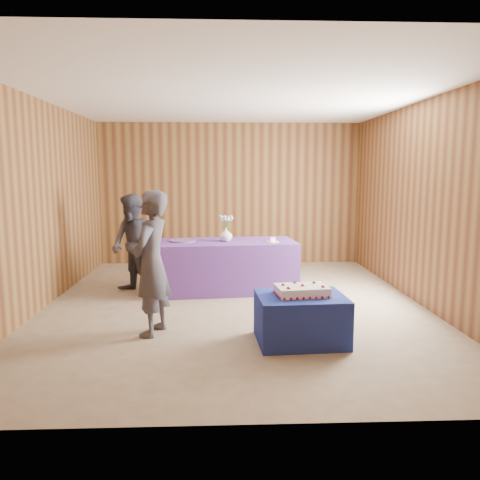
{
  "coord_description": "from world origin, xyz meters",
  "views": [
    {
      "loc": [
        -0.17,
        -6.07,
        1.76
      ],
      "look_at": [
        0.08,
        0.1,
        0.87
      ],
      "focal_mm": 35.0,
      "sensor_mm": 36.0,
      "label": 1
    }
  ],
  "objects": [
    {
      "name": "cake_slice",
      "position": [
        0.58,
        0.68,
        0.8
      ],
      "size": [
        0.09,
        0.08,
        0.09
      ],
      "rotation": [
        0.0,
        0.0,
        0.32
      ],
      "color": "white",
      "rests_on": "plate"
    },
    {
      "name": "flower_spray",
      "position": [
        -0.1,
        0.8,
        1.09
      ],
      "size": [
        0.22,
        0.22,
        0.17
      ],
      "color": "#2A692F",
      "rests_on": "vase"
    },
    {
      "name": "cake_table",
      "position": [
        0.65,
        -1.39,
        0.25
      ],
      "size": [
        0.94,
        0.75,
        0.5
      ],
      "primitive_type": "cube",
      "rotation": [
        0.0,
        0.0,
        0.06
      ],
      "color": "navy",
      "rests_on": "ground"
    },
    {
      "name": "platter",
      "position": [
        -0.74,
        0.81,
        0.76
      ],
      "size": [
        0.43,
        0.43,
        0.02
      ],
      "primitive_type": "cylinder",
      "rotation": [
        0.0,
        0.0,
        0.1
      ],
      "color": "#6C4A95",
      "rests_on": "serving_table"
    },
    {
      "name": "vase",
      "position": [
        -0.1,
        0.8,
        0.85
      ],
      "size": [
        0.23,
        0.23,
        0.2
      ],
      "primitive_type": "imported",
      "rotation": [
        0.0,
        0.0,
        0.2
      ],
      "color": "white",
      "rests_on": "serving_table"
    },
    {
      "name": "room_shell",
      "position": [
        0.0,
        0.0,
        1.8
      ],
      "size": [
        5.04,
        6.04,
        2.72
      ],
      "color": "brown",
      "rests_on": "ground"
    },
    {
      "name": "ground",
      "position": [
        0.0,
        0.0,
        0.0
      ],
      "size": [
        6.0,
        6.0,
        0.0
      ],
      "primitive_type": "plane",
      "color": "gray",
      "rests_on": "ground"
    },
    {
      "name": "knife",
      "position": [
        0.68,
        0.53,
        0.75
      ],
      "size": [
        0.26,
        0.04,
        0.0
      ],
      "primitive_type": "cube",
      "rotation": [
        0.0,
        0.0,
        0.08
      ],
      "color": "silver",
      "rests_on": "serving_table"
    },
    {
      "name": "guest_left",
      "position": [
        -0.92,
        -1.08,
        0.79
      ],
      "size": [
        0.52,
        0.66,
        1.58
      ],
      "primitive_type": "imported",
      "rotation": [
        0.0,
        0.0,
        -1.85
      ],
      "color": "#3E3C47",
      "rests_on": "ground"
    },
    {
      "name": "guest_right",
      "position": [
        -1.44,
        0.66,
        0.73
      ],
      "size": [
        0.89,
        0.89,
        1.46
      ],
      "primitive_type": "imported",
      "rotation": [
        0.0,
        0.0,
        -0.79
      ],
      "color": "#36343E",
      "rests_on": "ground"
    },
    {
      "name": "plate",
      "position": [
        0.58,
        0.68,
        0.76
      ],
      "size": [
        0.19,
        0.19,
        0.01
      ],
      "primitive_type": "cylinder",
      "rotation": [
        0.0,
        0.0,
        0.01
      ],
      "color": "white",
      "rests_on": "serving_table"
    },
    {
      "name": "serving_table",
      "position": [
        -0.08,
        0.8,
        0.38
      ],
      "size": [
        2.07,
        1.08,
        0.75
      ],
      "primitive_type": "cube",
      "rotation": [
        0.0,
        0.0,
        0.09
      ],
      "color": "#673592",
      "rests_on": "ground"
    },
    {
      "name": "sheet_cake",
      "position": [
        0.66,
        -1.37,
        0.55
      ],
      "size": [
        0.59,
        0.44,
        0.13
      ],
      "rotation": [
        0.0,
        0.0,
        0.12
      ],
      "color": "white",
      "rests_on": "cake_table"
    }
  ]
}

